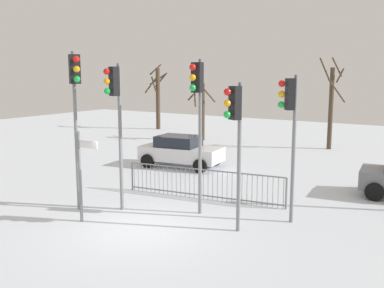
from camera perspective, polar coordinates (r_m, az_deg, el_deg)
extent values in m
plane|color=silver|center=(13.06, -6.64, -10.69)|extent=(60.00, 60.00, 0.00)
cylinder|color=slate|center=(13.73, 1.05, 0.75)|extent=(0.11, 0.11, 4.82)
cube|color=black|center=(13.45, 0.68, 8.54)|extent=(0.33, 0.23, 0.90)
sphere|color=red|center=(13.24, 0.08, 9.82)|extent=(0.20, 0.20, 0.20)
sphere|color=orange|center=(13.24, 0.08, 8.53)|extent=(0.20, 0.20, 0.20)
sphere|color=green|center=(13.25, 0.08, 7.23)|extent=(0.20, 0.20, 0.20)
cylinder|color=slate|center=(14.31, -9.18, 0.73)|extent=(0.11, 0.11, 4.70)
cube|color=black|center=(14.08, -9.96, 7.93)|extent=(0.38, 0.31, 0.90)
sphere|color=red|center=(13.97, -10.91, 9.13)|extent=(0.20, 0.20, 0.20)
sphere|color=orange|center=(13.97, -10.87, 7.90)|extent=(0.20, 0.20, 0.20)
sphere|color=green|center=(13.98, -10.84, 6.67)|extent=(0.20, 0.20, 0.20)
cylinder|color=slate|center=(13.27, 12.90, -0.79)|extent=(0.11, 0.11, 4.36)
cube|color=black|center=(13.04, 12.47, 6.26)|extent=(0.37, 0.39, 0.90)
sphere|color=red|center=(12.95, 11.45, 7.61)|extent=(0.20, 0.20, 0.20)
sphere|color=orange|center=(12.96, 11.41, 6.28)|extent=(0.20, 0.20, 0.20)
sphere|color=green|center=(12.98, 11.37, 4.96)|extent=(0.20, 0.20, 0.20)
cylinder|color=slate|center=(12.29, 6.06, -1.87)|extent=(0.11, 0.11, 4.17)
cube|color=black|center=(11.99, 5.54, 5.26)|extent=(0.39, 0.34, 0.90)
sphere|color=red|center=(11.83, 4.57, 6.68)|extent=(0.20, 0.20, 0.20)
sphere|color=orange|center=(11.85, 4.55, 5.23)|extent=(0.20, 0.20, 0.20)
sphere|color=green|center=(11.88, 4.53, 3.79)|extent=(0.20, 0.20, 0.20)
cylinder|color=slate|center=(14.62, -14.65, 1.46)|extent=(0.11, 0.11, 5.07)
cube|color=black|center=(14.34, -14.82, 9.27)|extent=(0.35, 0.39, 0.90)
sphere|color=red|center=(14.10, -14.64, 10.50)|extent=(0.20, 0.20, 0.20)
sphere|color=orange|center=(14.10, -14.59, 9.29)|extent=(0.20, 0.20, 0.20)
sphere|color=green|center=(14.10, -14.54, 8.07)|extent=(0.20, 0.20, 0.20)
cylinder|color=slate|center=(13.56, -14.17, -4.14)|extent=(0.09, 0.09, 2.73)
cube|color=white|center=(13.09, -13.16, -0.05)|extent=(0.70, 0.03, 0.22)
cube|color=slate|center=(15.59, 1.48, -3.32)|extent=(5.82, 0.85, 0.04)
cube|color=slate|center=(15.82, 1.47, -6.61)|extent=(5.82, 0.85, 0.04)
cylinder|color=slate|center=(17.00, -7.41, -4.16)|extent=(0.02, 0.02, 1.05)
cylinder|color=slate|center=(16.90, -6.90, -4.22)|extent=(0.02, 0.02, 1.05)
cylinder|color=slate|center=(16.81, -6.38, -4.28)|extent=(0.02, 0.02, 1.05)
cylinder|color=slate|center=(16.73, -5.85, -4.35)|extent=(0.02, 0.02, 1.05)
cylinder|color=slate|center=(16.64, -5.32, -4.41)|extent=(0.02, 0.02, 1.05)
cylinder|color=slate|center=(16.55, -4.79, -4.47)|extent=(0.02, 0.02, 1.05)
cylinder|color=slate|center=(16.47, -4.25, -4.54)|extent=(0.02, 0.02, 1.05)
cylinder|color=slate|center=(16.39, -3.70, -4.60)|extent=(0.02, 0.02, 1.05)
cylinder|color=slate|center=(16.30, -3.15, -4.67)|extent=(0.02, 0.02, 1.05)
cylinder|color=slate|center=(16.22, -2.59, -4.73)|extent=(0.02, 0.02, 1.05)
cylinder|color=slate|center=(16.15, -2.03, -4.80)|extent=(0.02, 0.02, 1.05)
cylinder|color=slate|center=(16.07, -1.46, -4.86)|extent=(0.02, 0.02, 1.05)
cylinder|color=slate|center=(16.00, -0.88, -4.93)|extent=(0.02, 0.02, 1.05)
cylinder|color=slate|center=(15.92, -0.30, -4.99)|extent=(0.02, 0.02, 1.05)
cylinder|color=slate|center=(15.85, 0.28, -5.06)|extent=(0.02, 0.02, 1.05)
cylinder|color=slate|center=(15.78, 0.88, -5.12)|extent=(0.02, 0.02, 1.05)
cylinder|color=slate|center=(15.71, 1.47, -5.19)|extent=(0.02, 0.02, 1.05)
cylinder|color=slate|center=(15.65, 2.07, -5.26)|extent=(0.02, 0.02, 1.05)
cylinder|color=slate|center=(15.58, 2.68, -5.32)|extent=(0.02, 0.02, 1.05)
cylinder|color=slate|center=(15.52, 3.29, -5.39)|extent=(0.02, 0.02, 1.05)
cylinder|color=slate|center=(15.46, 3.91, -5.45)|extent=(0.02, 0.02, 1.05)
cylinder|color=slate|center=(15.40, 4.53, -5.52)|extent=(0.02, 0.02, 1.05)
cylinder|color=slate|center=(15.34, 5.16, -5.58)|extent=(0.02, 0.02, 1.05)
cylinder|color=slate|center=(15.28, 5.79, -5.65)|extent=(0.02, 0.02, 1.05)
cylinder|color=slate|center=(15.23, 6.42, -5.71)|extent=(0.02, 0.02, 1.05)
cylinder|color=slate|center=(15.18, 7.06, -5.78)|extent=(0.02, 0.02, 1.05)
cylinder|color=slate|center=(15.13, 7.71, -5.84)|extent=(0.02, 0.02, 1.05)
cylinder|color=slate|center=(15.08, 8.36, -5.91)|extent=(0.02, 0.02, 1.05)
cylinder|color=slate|center=(15.03, 9.01, -5.97)|extent=(0.02, 0.02, 1.05)
cylinder|color=slate|center=(14.99, 9.67, -6.03)|extent=(0.02, 0.02, 1.05)
cylinder|color=slate|center=(14.95, 10.33, -6.10)|extent=(0.02, 0.02, 1.05)
cylinder|color=slate|center=(14.91, 11.00, -6.16)|extent=(0.02, 0.02, 1.05)
cylinder|color=slate|center=(14.87, 11.67, -6.22)|extent=(0.02, 0.02, 1.05)
cylinder|color=slate|center=(17.04, -7.66, -4.13)|extent=(0.06, 0.06, 1.05)
cylinder|color=slate|center=(14.85, 12.00, -6.25)|extent=(0.06, 0.06, 1.05)
cylinder|color=black|center=(18.43, 22.69, -4.41)|extent=(0.66, 0.29, 0.64)
cylinder|color=black|center=(16.78, 22.36, -5.69)|extent=(0.66, 0.29, 0.64)
cube|color=silver|center=(20.96, -1.37, -1.20)|extent=(3.99, 2.18, 0.65)
cube|color=#1E232D|center=(20.93, -1.75, 0.31)|extent=(2.08, 1.74, 0.55)
cylinder|color=black|center=(21.24, 2.92, -1.96)|extent=(0.66, 0.30, 0.64)
cylinder|color=black|center=(19.71, 1.06, -2.83)|extent=(0.66, 0.30, 0.64)
cylinder|color=black|center=(22.37, -3.51, -1.40)|extent=(0.66, 0.30, 0.64)
cylinder|color=black|center=(20.92, -5.72, -2.17)|extent=(0.66, 0.30, 0.64)
cylinder|color=#473828|center=(34.90, -4.39, 5.81)|extent=(0.33, 0.33, 4.75)
cylinder|color=#473828|center=(35.26, -4.71, 9.49)|extent=(0.61, 0.91, 0.86)
cylinder|color=#473828|center=(35.26, -4.04, 8.14)|extent=(1.04, 0.25, 1.10)
cylinder|color=#473828|center=(35.26, -5.35, 7.47)|extent=(0.17, 1.47, 1.15)
cylinder|color=#473828|center=(35.53, -4.33, 8.33)|extent=(1.28, 0.87, 1.00)
cylinder|color=#473828|center=(34.70, -4.94, 7.68)|extent=(0.76, 0.47, 1.12)
cylinder|color=#473828|center=(29.07, 1.36, 4.13)|extent=(0.30, 0.30, 3.71)
cylinder|color=#473828|center=(28.63, 2.23, 6.26)|extent=(0.29, 1.20, 0.96)
cylinder|color=#473828|center=(29.49, 0.51, 6.71)|extent=(0.52, 1.35, 1.11)
cylinder|color=#473828|center=(28.95, 0.36, 6.15)|extent=(0.74, 0.94, 1.30)
cylinder|color=#473828|center=(26.84, 17.38, 4.34)|extent=(0.26, 0.26, 4.69)
cylinder|color=#473828|center=(26.41, 16.80, 8.88)|extent=(0.98, 0.64, 1.58)
cylinder|color=#473828|center=(26.33, 18.08, 6.50)|extent=(0.86, 0.88, 1.34)
cylinder|color=#473828|center=(26.93, 18.47, 8.33)|extent=(0.64, 0.82, 0.84)
cylinder|color=#473828|center=(26.50, 18.11, 9.37)|extent=(0.52, 0.68, 1.08)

